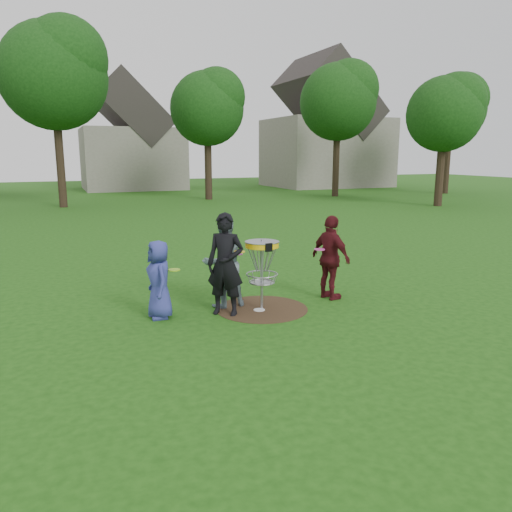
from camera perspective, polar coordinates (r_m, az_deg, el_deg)
name	(u,v)px	position (r m, az deg, el deg)	size (l,w,h in m)	color
ground	(262,309)	(9.82, 0.67, -6.05)	(100.00, 100.00, 0.00)	#19470F
dirt_patch	(262,309)	(9.82, 0.67, -6.03)	(1.80, 1.80, 0.01)	#47331E
player_blue	(159,279)	(9.30, -11.02, -2.65)	(0.71, 0.46, 1.45)	#33398E
player_black	(225,264)	(9.28, -3.51, -0.96)	(0.70, 0.46, 1.93)	black
player_grey	(224,263)	(9.80, -3.73, -0.82)	(0.85, 0.66, 1.75)	gray
player_maroon	(331,258)	(10.40, 8.55, -0.19)	(1.03, 0.43, 1.75)	#4F1218
disc_on_grass	(259,310)	(9.71, 0.37, -6.20)	(0.22, 0.22, 0.02)	silver
disc_golf_basket	(262,258)	(9.56, 0.69, -0.22)	(0.66, 0.67, 1.38)	#9EA0A5
held_discs	(244,256)	(9.57, -1.33, 0.00)	(3.20, 0.54, 0.31)	#97D818
tree_row	(122,93)	(29.74, -15.04, 17.51)	(51.20, 17.42, 9.90)	#38281C
house_row	(157,139)	(42.53, -11.23, 13.02)	(44.50, 10.65, 11.62)	gray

